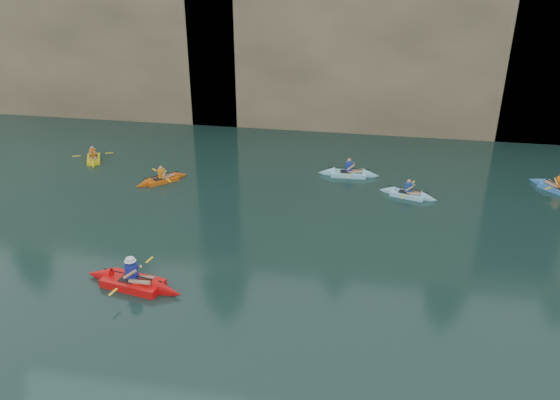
# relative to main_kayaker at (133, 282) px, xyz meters

# --- Properties ---
(ground) EXTENTS (160.00, 160.00, 0.00)m
(ground) POSITION_rel_main_kayaker_xyz_m (6.00, -3.03, -0.19)
(ground) COLOR black
(ground) RESTS_ON ground
(cliff) EXTENTS (70.00, 16.00, 12.00)m
(cliff) POSITION_rel_main_kayaker_xyz_m (6.00, 26.97, 5.81)
(cliff) COLOR tan
(cliff) RESTS_ON ground
(cliff_slab_west) EXTENTS (26.00, 2.40, 10.56)m
(cliff_slab_west) POSITION_rel_main_kayaker_xyz_m (-14.00, 19.57, 5.09)
(cliff_slab_west) COLOR #9C805E
(cliff_slab_west) RESTS_ON ground
(cliff_slab_center) EXTENTS (24.00, 2.40, 11.40)m
(cliff_slab_center) POSITION_rel_main_kayaker_xyz_m (8.00, 19.57, 5.51)
(cliff_slab_center) COLOR #9C805E
(cliff_slab_center) RESTS_ON ground
(sea_cave_west) EXTENTS (4.50, 1.00, 4.00)m
(sea_cave_west) POSITION_rel_main_kayaker_xyz_m (-12.00, 18.92, 1.81)
(sea_cave_west) COLOR black
(sea_cave_west) RESTS_ON ground
(sea_cave_center) EXTENTS (3.50, 1.00, 3.20)m
(sea_cave_center) POSITION_rel_main_kayaker_xyz_m (2.00, 18.92, 1.41)
(sea_cave_center) COLOR black
(sea_cave_center) RESTS_ON ground
(sea_cave_east) EXTENTS (5.00, 1.00, 4.50)m
(sea_cave_east) POSITION_rel_main_kayaker_xyz_m (16.00, 18.92, 2.06)
(sea_cave_east) COLOR black
(sea_cave_east) RESTS_ON ground
(main_kayaker) EXTENTS (3.89, 2.53, 1.42)m
(main_kayaker) POSITION_rel_main_kayaker_xyz_m (0.00, 0.00, 0.00)
(main_kayaker) COLOR red
(main_kayaker) RESTS_ON ground
(kayaker_orange) EXTENTS (2.40, 2.44, 1.06)m
(kayaker_orange) POSITION_rel_main_kayaker_xyz_m (-2.45, 8.93, -0.06)
(kayaker_orange) COLOR #D8560D
(kayaker_orange) RESTS_ON ground
(kayaker_ltblue_near) EXTENTS (2.83, 2.10, 1.09)m
(kayaker_ltblue_near) POSITION_rel_main_kayaker_xyz_m (9.59, 9.33, -0.05)
(kayaker_ltblue_near) COLOR #95DFFA
(kayaker_ltblue_near) RESTS_ON ground
(kayaker_yellow) EXTENTS (1.93, 2.60, 1.06)m
(kayaker_yellow) POSITION_rel_main_kayaker_xyz_m (-7.22, 11.05, -0.06)
(kayaker_yellow) COLOR yellow
(kayaker_yellow) RESTS_ON ground
(kayaker_ltblue_mid) EXTENTS (3.14, 2.35, 1.19)m
(kayaker_ltblue_mid) POSITION_rel_main_kayaker_xyz_m (6.68, 11.38, -0.04)
(kayaker_ltblue_mid) COLOR #96E7FB
(kayaker_ltblue_mid) RESTS_ON ground
(kayaker_blue_east) EXTENTS (2.69, 2.87, 1.15)m
(kayaker_blue_east) POSITION_rel_main_kayaker_xyz_m (16.73, 11.18, -0.05)
(kayaker_blue_east) COLOR #3C7ECC
(kayaker_blue_east) RESTS_ON ground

